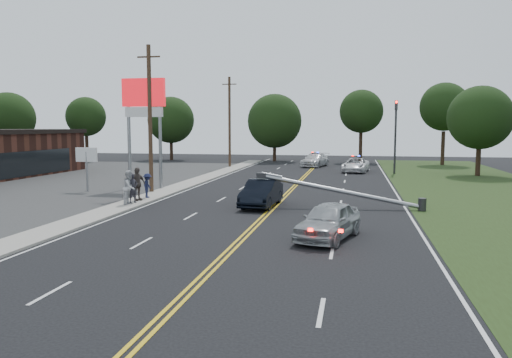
% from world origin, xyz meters
% --- Properties ---
extents(ground, '(120.00, 120.00, 0.00)m').
position_xyz_m(ground, '(0.00, 0.00, 0.00)').
color(ground, black).
rests_on(ground, ground).
extents(sidewalk, '(1.80, 70.00, 0.12)m').
position_xyz_m(sidewalk, '(-8.40, 10.00, 0.06)').
color(sidewalk, gray).
rests_on(sidewalk, ground).
extents(centerline_yellow, '(0.36, 80.00, 0.00)m').
position_xyz_m(centerline_yellow, '(0.00, 10.00, 0.01)').
color(centerline_yellow, gold).
rests_on(centerline_yellow, ground).
extents(pylon_sign, '(3.20, 0.35, 8.00)m').
position_xyz_m(pylon_sign, '(-10.50, 14.00, 6.00)').
color(pylon_sign, gray).
rests_on(pylon_sign, ground).
extents(small_sign, '(1.60, 0.14, 3.10)m').
position_xyz_m(small_sign, '(-14.00, 12.00, 2.33)').
color(small_sign, gray).
rests_on(small_sign, ground).
extents(traffic_signal, '(0.28, 0.41, 7.05)m').
position_xyz_m(traffic_signal, '(8.30, 30.00, 4.21)').
color(traffic_signal, '#2D2D30').
rests_on(traffic_signal, ground).
extents(fallen_streetlight, '(9.36, 0.44, 1.91)m').
position_xyz_m(fallen_streetlight, '(4.19, 8.00, 0.92)').
color(fallen_streetlight, '#2D2D30').
rests_on(fallen_streetlight, ground).
extents(utility_pole_mid, '(1.60, 0.28, 10.00)m').
position_xyz_m(utility_pole_mid, '(-9.20, 12.00, 5.08)').
color(utility_pole_mid, '#382619').
rests_on(utility_pole_mid, ground).
extents(utility_pole_far, '(1.60, 0.28, 10.00)m').
position_xyz_m(utility_pole_far, '(-9.20, 34.00, 5.08)').
color(utility_pole_far, '#382619').
rests_on(utility_pole_far, ground).
extents(tree_3, '(6.06, 6.06, 8.60)m').
position_xyz_m(tree_3, '(-35.76, 32.60, 5.56)').
color(tree_3, black).
rests_on(tree_3, ground).
extents(tree_4, '(5.11, 5.11, 8.42)m').
position_xyz_m(tree_4, '(-30.10, 40.14, 5.84)').
color(tree_4, black).
rests_on(tree_4, ground).
extents(tree_5, '(6.33, 6.33, 8.63)m').
position_xyz_m(tree_5, '(-20.22, 44.96, 5.46)').
color(tree_5, black).
rests_on(tree_5, ground).
extents(tree_6, '(7.11, 7.11, 8.84)m').
position_xyz_m(tree_6, '(-5.93, 45.29, 5.29)').
color(tree_6, black).
rests_on(tree_6, ground).
extents(tree_7, '(5.47, 5.47, 9.23)m').
position_xyz_m(tree_7, '(5.22, 45.15, 6.47)').
color(tree_7, black).
rests_on(tree_7, ground).
extents(tree_8, '(5.71, 5.71, 9.75)m').
position_xyz_m(tree_8, '(14.81, 42.73, 6.87)').
color(tree_8, black).
rests_on(tree_8, ground).
extents(tree_9, '(5.85, 5.85, 8.31)m').
position_xyz_m(tree_9, '(15.76, 29.38, 5.37)').
color(tree_9, black).
rests_on(tree_9, ground).
extents(crashed_sedan, '(1.88, 4.74, 1.53)m').
position_xyz_m(crashed_sedan, '(-0.74, 7.87, 0.77)').
color(crashed_sedan, black).
rests_on(crashed_sedan, ground).
extents(waiting_sedan, '(2.91, 4.69, 1.49)m').
position_xyz_m(waiting_sedan, '(3.45, 0.21, 0.74)').
color(waiting_sedan, '#9FA3A7').
rests_on(waiting_sedan, ground).
extents(emergency_a, '(2.97, 5.31, 1.40)m').
position_xyz_m(emergency_a, '(4.60, 31.07, 0.70)').
color(emergency_a, white).
rests_on(emergency_a, ground).
extents(emergency_b, '(3.36, 5.64, 1.53)m').
position_xyz_m(emergency_b, '(0.05, 37.25, 0.77)').
color(emergency_b, silver).
rests_on(emergency_b, ground).
extents(bystander_a, '(0.63, 0.74, 1.73)m').
position_xyz_m(bystander_a, '(-8.18, 6.90, 0.98)').
color(bystander_a, '#28272F').
rests_on(bystander_a, sidewalk).
extents(bystander_b, '(0.76, 0.96, 1.95)m').
position_xyz_m(bystander_b, '(-8.16, 6.42, 1.10)').
color(bystander_b, '#B8B8BD').
rests_on(bystander_b, sidewalk).
extents(bystander_c, '(0.70, 1.06, 1.53)m').
position_xyz_m(bystander_c, '(-8.24, 9.13, 0.88)').
color(bystander_c, '#181D3D').
rests_on(bystander_c, sidewalk).
extents(bystander_d, '(0.99, 1.27, 2.01)m').
position_xyz_m(bystander_d, '(-8.36, 7.87, 1.12)').
color(bystander_d, '#534842').
rests_on(bystander_d, sidewalk).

